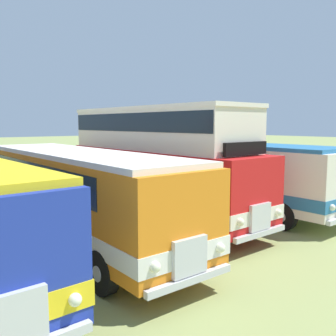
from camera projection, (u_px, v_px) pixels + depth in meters
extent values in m
plane|color=#8C9956|center=(76.00, 241.00, 12.24)|extent=(200.00, 200.00, 0.00)
cube|color=#19232D|center=(9.00, 231.00, 5.21)|extent=(2.20, 0.16, 0.90)
cube|color=silver|center=(16.00, 319.00, 5.27)|extent=(0.90, 0.14, 0.80)
sphere|color=#EAEACC|center=(75.00, 300.00, 5.84)|extent=(0.22, 0.22, 0.22)
cylinder|color=black|center=(49.00, 294.00, 7.33)|extent=(0.31, 1.05, 1.04)
cylinder|color=silver|center=(56.00, 292.00, 7.43)|extent=(0.03, 0.36, 0.36)
cube|color=orange|center=(78.00, 192.00, 11.83)|extent=(2.58, 10.61, 2.30)
cube|color=white|center=(78.00, 210.00, 11.90)|extent=(2.62, 10.65, 0.44)
cube|color=#19232D|center=(72.00, 172.00, 12.07)|extent=(2.59, 8.21, 0.76)
cube|color=#19232D|center=(187.00, 197.00, 7.68)|extent=(2.20, 0.12, 0.90)
cube|color=silver|center=(190.00, 257.00, 7.74)|extent=(0.90, 0.13, 0.80)
cube|color=silver|center=(191.00, 280.00, 7.77)|extent=(2.30, 0.16, 0.16)
sphere|color=#EAEACC|center=(220.00, 248.00, 8.29)|extent=(0.22, 0.22, 0.22)
sphere|color=#EAEACC|center=(155.00, 267.00, 7.17)|extent=(0.22, 0.22, 0.22)
cube|color=white|center=(77.00, 153.00, 11.68)|extent=(2.54, 10.21, 0.14)
cylinder|color=black|center=(181.00, 251.00, 9.80)|extent=(0.29, 1.04, 1.04)
cylinder|color=silver|center=(185.00, 250.00, 9.89)|extent=(0.02, 0.36, 0.36)
cylinder|color=black|center=(103.00, 272.00, 8.38)|extent=(0.29, 1.04, 1.04)
cylinder|color=silver|center=(97.00, 274.00, 8.29)|extent=(0.02, 0.36, 0.36)
cylinder|color=black|center=(68.00, 205.00, 15.40)|extent=(0.29, 1.04, 1.04)
cylinder|color=silver|center=(72.00, 204.00, 15.49)|extent=(0.02, 0.36, 0.36)
cylinder|color=black|center=(10.00, 213.00, 13.98)|extent=(0.29, 1.04, 1.04)
cylinder|color=silver|center=(6.00, 213.00, 13.89)|extent=(0.02, 0.36, 0.36)
cube|color=red|center=(160.00, 178.00, 14.67)|extent=(2.56, 9.58, 2.30)
cube|color=silver|center=(160.00, 193.00, 14.74)|extent=(2.60, 9.62, 0.44)
cube|color=#19232D|center=(154.00, 163.00, 14.91)|extent=(2.58, 7.18, 0.76)
cube|color=#19232D|center=(258.00, 175.00, 10.96)|extent=(2.20, 0.11, 0.90)
cube|color=silver|center=(260.00, 217.00, 11.02)|extent=(0.90, 0.13, 0.80)
cube|color=silver|center=(260.00, 234.00, 11.06)|extent=(2.30, 0.15, 0.16)
sphere|color=#EAEACC|center=(278.00, 213.00, 11.58)|extent=(0.22, 0.22, 0.22)
sphere|color=#EAEACC|center=(240.00, 222.00, 10.45)|extent=(0.22, 0.22, 0.22)
cube|color=silver|center=(156.00, 130.00, 14.64)|extent=(2.46, 8.68, 1.50)
cube|color=silver|center=(156.00, 109.00, 14.54)|extent=(2.52, 8.78, 0.14)
cube|color=#19232D|center=(156.00, 122.00, 14.60)|extent=(2.50, 8.58, 0.68)
cube|color=black|center=(246.00, 149.00, 11.25)|extent=(1.90, 0.13, 0.40)
cylinder|color=black|center=(241.00, 219.00, 13.08)|extent=(0.29, 1.04, 1.04)
cylinder|color=silver|center=(244.00, 218.00, 13.18)|extent=(0.02, 0.36, 0.36)
cylinder|color=black|center=(193.00, 231.00, 11.64)|extent=(0.29, 1.04, 1.04)
cylinder|color=silver|center=(190.00, 232.00, 11.55)|extent=(0.02, 0.36, 0.36)
cylinder|color=black|center=(140.00, 194.00, 17.83)|extent=(0.29, 1.04, 1.04)
cylinder|color=silver|center=(143.00, 193.00, 17.92)|extent=(0.02, 0.36, 0.36)
cylinder|color=black|center=(98.00, 200.00, 16.39)|extent=(0.29, 1.04, 1.04)
cylinder|color=silver|center=(95.00, 200.00, 16.29)|extent=(0.02, 0.36, 0.36)
cube|color=silver|center=(232.00, 172.00, 16.68)|extent=(2.59, 10.09, 2.30)
cube|color=teal|center=(232.00, 185.00, 16.76)|extent=(2.63, 10.13, 0.44)
cube|color=#19232D|center=(226.00, 158.00, 16.92)|extent=(2.60, 7.69, 0.76)
sphere|color=#EAEACC|center=(332.00, 207.00, 12.28)|extent=(0.22, 0.22, 0.22)
cube|color=teal|center=(233.00, 145.00, 16.54)|extent=(2.55, 9.69, 0.14)
cylinder|color=black|center=(316.00, 207.00, 14.91)|extent=(0.29, 1.04, 1.04)
cylinder|color=silver|center=(318.00, 207.00, 15.01)|extent=(0.02, 0.36, 0.36)
cylinder|color=black|center=(283.00, 216.00, 13.46)|extent=(0.29, 1.04, 1.04)
cylinder|color=silver|center=(281.00, 217.00, 13.37)|extent=(0.02, 0.36, 0.36)
cylinder|color=black|center=(200.00, 186.00, 20.03)|extent=(0.29, 1.04, 1.04)
cylinder|color=silver|center=(202.00, 186.00, 20.12)|extent=(0.02, 0.36, 0.36)
cylinder|color=black|center=(167.00, 191.00, 18.58)|extent=(0.29, 1.04, 1.04)
cylinder|color=silver|center=(165.00, 191.00, 18.49)|extent=(0.02, 0.36, 0.36)
cylinder|color=#8C704C|center=(80.00, 176.00, 23.69)|extent=(0.08, 0.08, 1.05)
cylinder|color=#8C704C|center=(148.00, 170.00, 26.98)|extent=(0.08, 0.08, 1.05)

